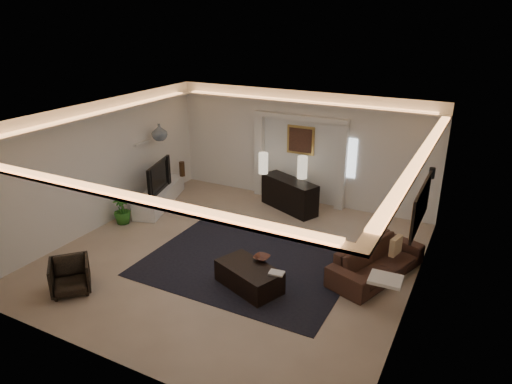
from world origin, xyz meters
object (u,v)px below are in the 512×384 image
at_px(coffee_table, 249,277).
at_px(armchair, 70,276).
at_px(console, 289,195).
at_px(sofa, 377,261).

xyz_separation_m(coffee_table, armchair, (-2.78, -1.59, 0.10)).
xyz_separation_m(console, coffee_table, (0.80, -3.65, -0.20)).
relative_size(console, armchair, 2.37).
bearing_deg(coffee_table, console, 123.78).
xyz_separation_m(console, sofa, (2.76, -2.17, -0.09)).
distance_m(coffee_table, armchair, 3.21).
bearing_deg(coffee_table, sofa, 58.46).
relative_size(sofa, armchair, 3.13).
bearing_deg(sofa, console, 71.26).
xyz_separation_m(console, armchair, (-1.98, -5.24, -0.09)).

